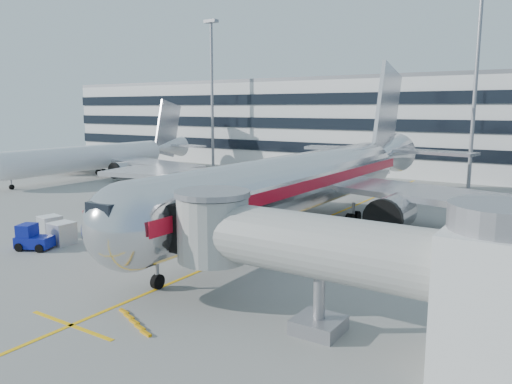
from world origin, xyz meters
The scene contains 15 objects.
ground centered at (0.00, 0.00, 0.00)m, with size 180.00×180.00×0.00m, color gray.
lead_in_line centered at (0.00, 10.00, 0.01)m, with size 0.25×70.00×0.01m, color #FFB90D.
stop_bar centered at (0.00, -14.00, 0.01)m, with size 6.00×0.25×0.01m, color #FFB90D.
main_jet centered at (0.00, 11.72, 4.23)m, with size 50.95×48.70×16.06m.
jet_bridge centered at (12.18, -8.00, 3.87)m, with size 17.80×4.50×7.00m.
terminal centered at (0.00, 57.95, 7.80)m, with size 150.00×24.25×15.60m.
light_mast_west centered at (-35.00, 42.00, 14.88)m, with size 2.40×1.20×25.45m.
light_mast_centre centered at (8.00, 42.00, 14.88)m, with size 2.40×1.20×25.45m.
second_jet centered at (-41.72, 22.80, 3.18)m, with size 38.21×36.52×12.04m.
belt_loader centered at (-4.59, 3.16, 0.70)m, with size 5.28×3.31×2.48m.
baggage_tug centered at (-13.79, -7.08, 0.84)m, with size 2.96×2.45×1.93m.
cargo_container_left centered at (-13.18, -4.93, 0.88)m, with size 1.68×1.68×1.75m.
cargo_container_right centered at (-16.19, 1.51, 0.76)m, with size 1.60×1.60×1.50m.
cargo_container_front centered at (-16.36, -3.80, 0.84)m, with size 1.80×1.80×1.67m.
ramp_worker centered at (-6.12, -2.40, 0.92)m, with size 0.67×0.44×1.85m, color #BFEA18.
Camera 1 is at (20.22, -28.29, 10.53)m, focal length 35.00 mm.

